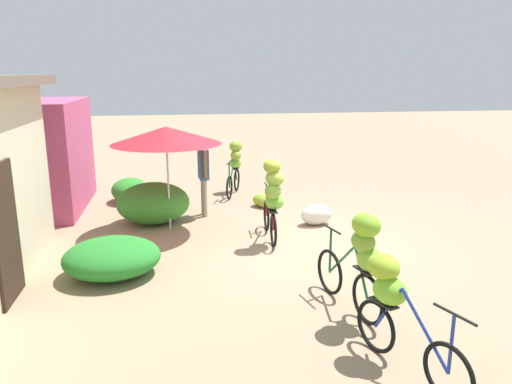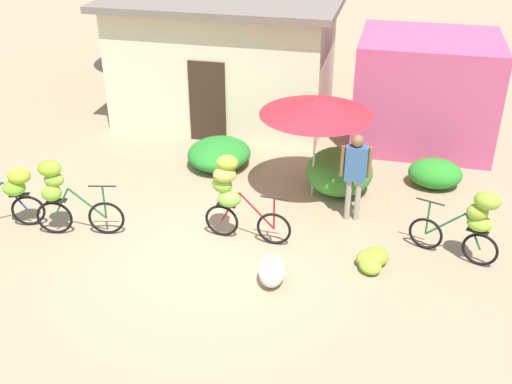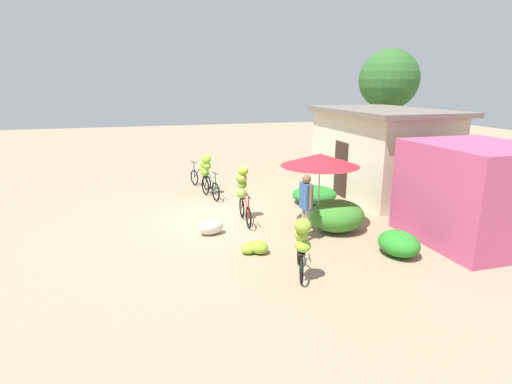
# 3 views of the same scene
# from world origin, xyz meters

# --- Properties ---
(ground_plane) EXTENTS (60.00, 60.00, 0.00)m
(ground_plane) POSITION_xyz_m (0.00, 0.00, 0.00)
(ground_plane) COLOR #9A8265
(building_low) EXTENTS (5.83, 3.53, 3.16)m
(building_low) POSITION_xyz_m (-1.50, 6.32, 1.60)
(building_low) COLOR beige
(building_low) RESTS_ON ground
(shop_pink) EXTENTS (3.20, 2.80, 2.57)m
(shop_pink) POSITION_xyz_m (3.57, 6.00, 1.29)
(shop_pink) COLOR #C14B77
(shop_pink) RESTS_ON ground
(tree_behind_building) EXTENTS (2.69, 2.69, 5.56)m
(tree_behind_building) POSITION_xyz_m (-4.96, 8.82, 4.16)
(tree_behind_building) COLOR brown
(tree_behind_building) RESTS_ON ground
(hedge_bush_front_left) EXTENTS (1.42, 1.55, 0.60)m
(hedge_bush_front_left) POSITION_xyz_m (-0.84, 3.47, 0.30)
(hedge_bush_front_left) COLOR #267F2A
(hedge_bush_front_left) RESTS_ON ground
(hedge_bush_front_right) EXTENTS (1.39, 1.57, 0.89)m
(hedge_bush_front_right) POSITION_xyz_m (1.93, 2.92, 0.44)
(hedge_bush_front_right) COLOR #38842B
(hedge_bush_front_right) RESTS_ON ground
(hedge_bush_mid) EXTENTS (1.13, 0.92, 0.59)m
(hedge_bush_mid) POSITION_xyz_m (3.89, 3.58, 0.30)
(hedge_bush_mid) COLOR #2A8827
(hedge_bush_mid) RESTS_ON ground
(market_umbrella) EXTENTS (2.23, 2.23, 2.15)m
(market_umbrella) POSITION_xyz_m (1.42, 2.57, 1.97)
(market_umbrella) COLOR beige
(market_umbrella) RESTS_ON ground
(bicycle_leftmost) EXTENTS (1.60, 0.64, 1.21)m
(bicycle_leftmost) POSITION_xyz_m (-3.86, 0.07, 0.75)
(bicycle_leftmost) COLOR black
(bicycle_leftmost) RESTS_ON ground
(bicycle_near_pile) EXTENTS (1.61, 0.53, 1.49)m
(bicycle_near_pile) POSITION_xyz_m (-2.81, 0.07, 0.88)
(bicycle_near_pile) COLOR black
(bicycle_near_pile) RESTS_ON ground
(bicycle_center_loaded) EXTENTS (1.63, 0.44, 1.65)m
(bicycle_center_loaded) POSITION_xyz_m (0.23, 0.62, 0.97)
(bicycle_center_loaded) COLOR black
(bicycle_center_loaded) RESTS_ON ground
(bicycle_by_shop) EXTENTS (1.50, 0.63, 1.40)m
(bicycle_by_shop) POSITION_xyz_m (4.40, 0.83, 0.84)
(bicycle_by_shop) COLOR black
(bicycle_by_shop) RESTS_ON ground
(banana_pile_on_ground) EXTENTS (0.71, 0.83, 0.32)m
(banana_pile_on_ground) POSITION_xyz_m (2.80, 0.27, 0.15)
(banana_pile_on_ground) COLOR #85B02C
(banana_pile_on_ground) RESTS_ON ground
(produce_sack) EXTENTS (0.54, 0.76, 0.44)m
(produce_sack) POSITION_xyz_m (1.22, -0.54, 0.22)
(produce_sack) COLOR silver
(produce_sack) RESTS_ON ground
(person_vendor) EXTENTS (0.58, 0.24, 1.77)m
(person_vendor) POSITION_xyz_m (2.31, 1.80, 1.10)
(person_vendor) COLOR gray
(person_vendor) RESTS_ON ground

